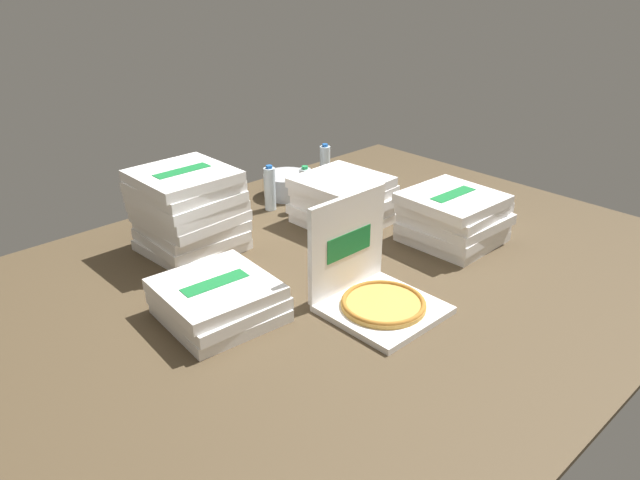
# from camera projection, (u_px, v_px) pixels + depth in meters

# --- Properties ---
(ground_plane) EXTENTS (3.20, 2.40, 0.02)m
(ground_plane) POSITION_uv_depth(u_px,v_px,m) (340.00, 276.00, 2.63)
(ground_plane) COLOR #4C3D28
(open_pizza_box) EXTENTS (0.41, 0.42, 0.43)m
(open_pizza_box) POSITION_uv_depth(u_px,v_px,m) (372.00, 287.00, 2.35)
(open_pizza_box) COLOR white
(open_pizza_box) RESTS_ON ground_plane
(pizza_stack_center_near) EXTENTS (0.44, 0.44, 0.24)m
(pizza_stack_center_near) POSITION_uv_depth(u_px,v_px,m) (343.00, 200.00, 3.09)
(pizza_stack_center_near) COLOR white
(pizza_stack_center_near) RESTS_ON ground_plane
(pizza_stack_right_mid) EXTENTS (0.44, 0.45, 0.15)m
(pizza_stack_right_mid) POSITION_uv_depth(u_px,v_px,m) (218.00, 300.00, 2.29)
(pizza_stack_right_mid) COLOR white
(pizza_stack_right_mid) RESTS_ON ground_plane
(pizza_stack_right_near) EXTENTS (0.44, 0.43, 0.25)m
(pizza_stack_right_near) POSITION_uv_depth(u_px,v_px,m) (453.00, 218.00, 2.88)
(pizza_stack_right_near) COLOR white
(pizza_stack_right_near) RESTS_ON ground_plane
(pizza_stack_center_far) EXTENTS (0.44, 0.44, 0.39)m
(pizza_stack_center_far) POSITION_uv_depth(u_px,v_px,m) (188.00, 211.00, 2.77)
(pizza_stack_center_far) COLOR white
(pizza_stack_center_far) RESTS_ON ground_plane
(ice_bucket) EXTENTS (0.27, 0.27, 0.13)m
(ice_bucket) POSITION_uv_depth(u_px,v_px,m) (287.00, 185.00, 3.45)
(ice_bucket) COLOR #B7BABF
(ice_bucket) RESTS_ON ground_plane
(water_bottle_0) EXTENTS (0.06, 0.06, 0.25)m
(water_bottle_0) POSITION_uv_depth(u_px,v_px,m) (270.00, 189.00, 3.24)
(water_bottle_0) COLOR silver
(water_bottle_0) RESTS_ON ground_plane
(water_bottle_1) EXTENTS (0.06, 0.06, 0.25)m
(water_bottle_1) POSITION_uv_depth(u_px,v_px,m) (325.00, 165.00, 3.60)
(water_bottle_1) COLOR silver
(water_bottle_1) RESTS_ON ground_plane
(water_bottle_2) EXTENTS (0.06, 0.06, 0.25)m
(water_bottle_2) POSITION_uv_depth(u_px,v_px,m) (305.00, 189.00, 3.23)
(water_bottle_2) COLOR white
(water_bottle_2) RESTS_ON ground_plane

